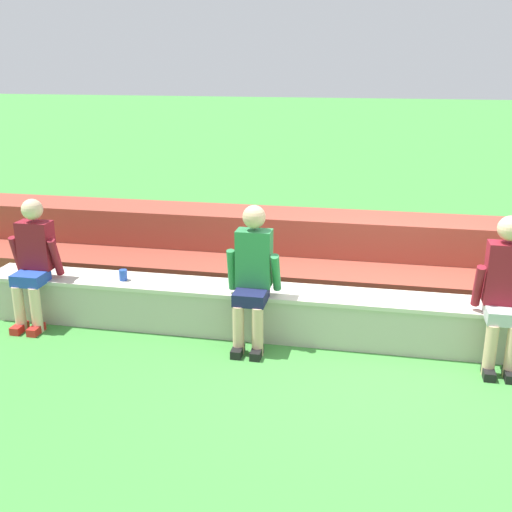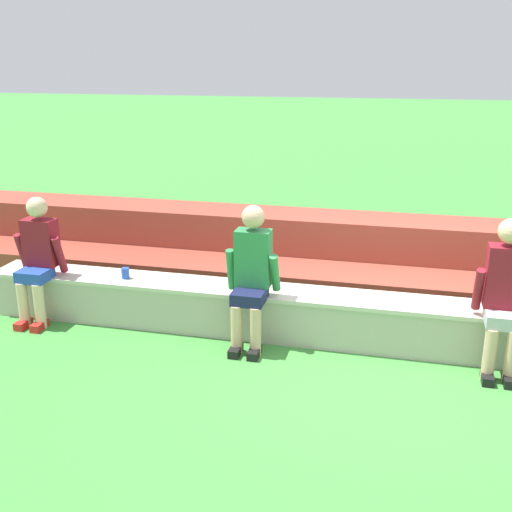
{
  "view_description": "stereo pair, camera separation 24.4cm",
  "coord_description": "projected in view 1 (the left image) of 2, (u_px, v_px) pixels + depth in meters",
  "views": [
    {
      "loc": [
        -0.15,
        -5.46,
        2.71
      ],
      "look_at": [
        -1.31,
        0.23,
        0.84
      ],
      "focal_mm": 43.23,
      "sensor_mm": 36.0,
      "label": 1
    },
    {
      "loc": [
        0.09,
        -5.4,
        2.71
      ],
      "look_at": [
        -1.31,
        0.23,
        0.84
      ],
      "focal_mm": 43.23,
      "sensor_mm": 36.0,
      "label": 2
    }
  ],
  "objects": [
    {
      "name": "person_center",
      "position": [
        504.0,
        290.0,
        5.45
      ],
      "size": [
        0.51,
        0.52,
        1.41
      ],
      "color": "#DBAD89",
      "rests_on": "ground"
    },
    {
      "name": "plastic_cup_left_end",
      "position": [
        123.0,
        275.0,
        6.42
      ],
      "size": [
        0.08,
        0.08,
        0.11
      ],
      "primitive_type": "cylinder",
      "color": "blue",
      "rests_on": "stone_seating_wall"
    },
    {
      "name": "person_far_left",
      "position": [
        33.0,
        259.0,
        6.38
      ],
      "size": [
        0.52,
        0.55,
        1.34
      ],
      "color": "beige",
      "rests_on": "ground"
    },
    {
      "name": "person_left_of_center",
      "position": [
        252.0,
        274.0,
        5.87
      ],
      "size": [
        0.52,
        0.55,
        1.39
      ],
      "color": "#DBAD89",
      "rests_on": "ground"
    },
    {
      "name": "stone_seating_wall",
      "position": [
        387.0,
        320.0,
        6.02
      ],
      "size": [
        8.43,
        0.5,
        0.49
      ],
      "color": "#B7AF9E",
      "rests_on": "ground"
    },
    {
      "name": "ground_plane",
      "position": [
        385.0,
        355.0,
        5.89
      ],
      "size": [
        80.0,
        80.0,
        0.0
      ],
      "primitive_type": "plane",
      "color": "#428E3D"
    },
    {
      "name": "brick_bleachers",
      "position": [
        387.0,
        266.0,
        7.25
      ],
      "size": [
        11.29,
        1.43,
        0.89
      ],
      "color": "#953F2F",
      "rests_on": "ground"
    }
  ]
}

